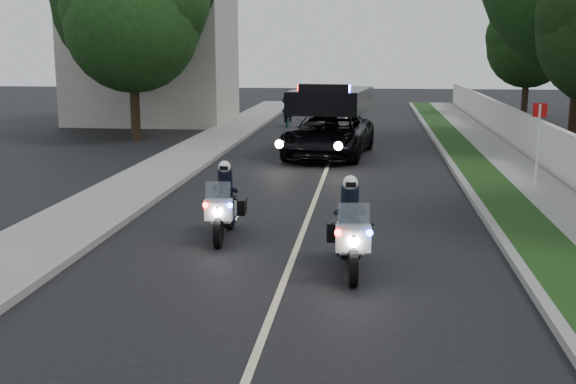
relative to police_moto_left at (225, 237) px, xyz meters
name	(u,v)px	position (x,y,z in m)	size (l,w,h in m)	color
ground	(280,292)	(1.59, -3.29, 0.00)	(120.00, 120.00, 0.00)	black
curb_right	(462,181)	(5.69, 6.71, 0.07)	(0.20, 60.00, 0.15)	gray
grass_verge	(487,182)	(6.39, 6.71, 0.08)	(1.20, 60.00, 0.16)	#193814
sidewalk_right	(533,183)	(7.69, 6.71, 0.08)	(1.40, 60.00, 0.16)	gray
property_wall	(571,160)	(8.69, 6.71, 0.75)	(0.22, 60.00, 1.50)	beige
curb_left	(188,176)	(-2.51, 6.71, 0.07)	(0.20, 60.00, 0.15)	gray
sidewalk_left	(153,175)	(-3.61, 6.71, 0.08)	(2.00, 60.00, 0.16)	gray
building_far	(153,55)	(-8.41, 22.71, 3.50)	(8.00, 6.00, 7.00)	#A8A396
lane_marking	(322,181)	(1.59, 6.71, 0.00)	(0.12, 50.00, 0.01)	#BFB78C
police_moto_left	(225,237)	(0.00, 0.00, 0.00)	(0.66, 1.89, 1.61)	silver
police_moto_right	(349,270)	(2.68, -2.00, 0.00)	(0.70, 2.01, 1.71)	silver
police_suv	(329,156)	(1.48, 11.78, 0.00)	(2.72, 5.88, 2.86)	black
bicycle	(288,126)	(-1.20, 21.68, 0.00)	(0.60, 1.72, 0.90)	black
cyclist	(288,126)	(-1.20, 21.68, 0.00)	(0.59, 0.39, 1.63)	black
sign_post	(535,190)	(7.59, 6.02, 0.00)	(0.39, 0.39, 2.50)	#A8130C
tree_right_d	(571,145)	(11.10, 15.80, 0.00)	(8.05, 8.05, 13.41)	#183D14
tree_right_e	(524,117)	(11.64, 28.00, 0.00)	(4.60, 4.60, 7.67)	#163410
tree_left_near	(137,140)	(-6.98, 15.37, 0.00)	(5.61, 5.61, 9.35)	#1A4015
tree_left_far	(135,136)	(-7.59, 17.03, 0.00)	(6.72, 6.72, 11.21)	#143510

